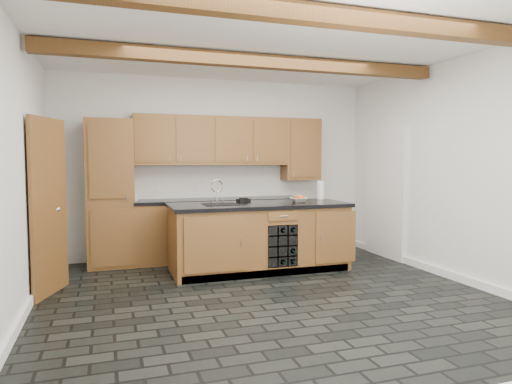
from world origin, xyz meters
TOP-DOWN VIEW (x-y plane):
  - ground at (0.00, 0.00)m, footprint 5.00×5.00m
  - room_shell at (-0.09, 0.53)m, footprint 5.01×5.00m
  - back_cabinetry at (-0.38, 2.24)m, footprint 3.65×0.62m
  - island at (0.31, 1.28)m, footprint 2.48×0.96m
  - faucet at (-0.25, 1.33)m, footprint 0.45×0.40m
  - kitchen_scale at (0.16, 1.58)m, footprint 0.21×0.16m
  - fruit_bowl at (0.90, 1.30)m, footprint 0.27×0.27m
  - fruit_cluster at (0.90, 1.30)m, footprint 0.16×0.17m
  - paper_towel at (1.42, 1.65)m, footprint 0.11×0.11m
  - mug at (-1.30, 2.18)m, footprint 0.12×0.12m

SIDE VIEW (x-z plane):
  - ground at x=0.00m, z-range 0.00..0.00m
  - island at x=0.31m, z-range 0.00..0.93m
  - kitchen_scale at x=0.16m, z-range 0.93..0.99m
  - fruit_bowl at x=0.90m, z-range 0.93..0.99m
  - faucet at x=-0.25m, z-range 0.79..1.14m
  - back_cabinetry at x=-0.38m, z-range -0.12..2.08m
  - mug at x=-1.30m, z-range 0.93..1.03m
  - fruit_cluster at x=0.90m, z-range 0.96..1.03m
  - paper_towel at x=1.42m, z-range 0.93..1.21m
  - room_shell at x=-0.09m, z-range -0.97..4.03m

